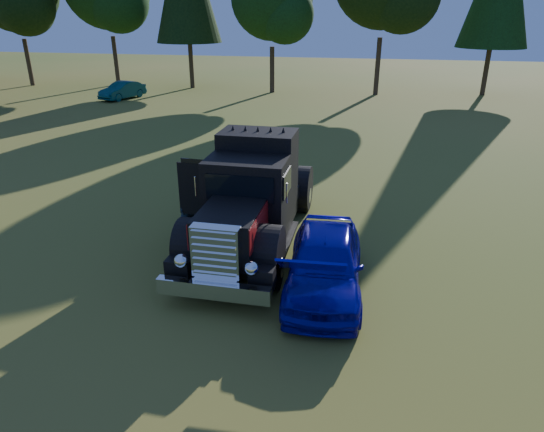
{
  "coord_description": "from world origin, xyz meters",
  "views": [
    {
      "loc": [
        3.98,
        -8.7,
        6.03
      ],
      "look_at": [
        1.7,
        2.17,
        1.28
      ],
      "focal_mm": 32.0,
      "sensor_mm": 36.0,
      "label": 1
    }
  ],
  "objects_px": {
    "spectator_far": "(204,201)",
    "distant_teal_car": "(122,90)",
    "hotrod_coupe": "(325,262)",
    "diamond_t_truck": "(251,202)",
    "spectator_near": "(187,208)"
  },
  "relations": [
    {
      "from": "diamond_t_truck",
      "to": "distant_teal_car",
      "type": "distance_m",
      "value": 26.04
    },
    {
      "from": "diamond_t_truck",
      "to": "spectator_near",
      "type": "bearing_deg",
      "value": 168.12
    },
    {
      "from": "spectator_far",
      "to": "distant_teal_car",
      "type": "relative_size",
      "value": 0.5
    },
    {
      "from": "hotrod_coupe",
      "to": "spectator_far",
      "type": "height_order",
      "value": "hotrod_coupe"
    },
    {
      "from": "diamond_t_truck",
      "to": "distant_teal_car",
      "type": "relative_size",
      "value": 1.94
    },
    {
      "from": "diamond_t_truck",
      "to": "distant_teal_car",
      "type": "height_order",
      "value": "diamond_t_truck"
    },
    {
      "from": "diamond_t_truck",
      "to": "hotrod_coupe",
      "type": "xyz_separation_m",
      "value": [
        2.21,
        -1.94,
        -0.55
      ]
    },
    {
      "from": "spectator_near",
      "to": "diamond_t_truck",
      "type": "bearing_deg",
      "value": -74.11
    },
    {
      "from": "spectator_near",
      "to": "spectator_far",
      "type": "xyz_separation_m",
      "value": [
        0.42,
        0.28,
        0.14
      ]
    },
    {
      "from": "hotrod_coupe",
      "to": "spectator_near",
      "type": "height_order",
      "value": "hotrod_coupe"
    },
    {
      "from": "spectator_near",
      "to": "spectator_far",
      "type": "distance_m",
      "value": 0.52
    },
    {
      "from": "spectator_near",
      "to": "distant_teal_car",
      "type": "height_order",
      "value": "spectator_near"
    },
    {
      "from": "diamond_t_truck",
      "to": "spectator_far",
      "type": "xyz_separation_m",
      "value": [
        -1.59,
        0.7,
        -0.36
      ]
    },
    {
      "from": "hotrod_coupe",
      "to": "distant_teal_car",
      "type": "relative_size",
      "value": 1.18
    },
    {
      "from": "hotrod_coupe",
      "to": "spectator_far",
      "type": "bearing_deg",
      "value": 145.22
    }
  ]
}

